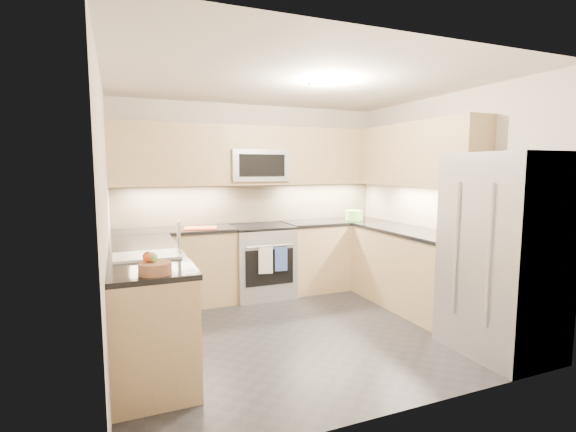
% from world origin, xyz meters
% --- Properties ---
extents(floor, '(3.60, 3.20, 0.00)m').
position_xyz_m(floor, '(0.00, 0.00, 0.00)').
color(floor, '#26262B').
rests_on(floor, ground).
extents(ceiling, '(3.60, 3.20, 0.02)m').
position_xyz_m(ceiling, '(0.00, 0.00, 2.50)').
color(ceiling, beige).
rests_on(ceiling, wall_back).
extents(wall_back, '(3.60, 0.02, 2.50)m').
position_xyz_m(wall_back, '(0.00, 1.60, 1.25)').
color(wall_back, beige).
rests_on(wall_back, floor).
extents(wall_front, '(3.60, 0.02, 2.50)m').
position_xyz_m(wall_front, '(0.00, -1.60, 1.25)').
color(wall_front, beige).
rests_on(wall_front, floor).
extents(wall_left, '(0.02, 3.20, 2.50)m').
position_xyz_m(wall_left, '(-1.80, 0.00, 1.25)').
color(wall_left, beige).
rests_on(wall_left, floor).
extents(wall_right, '(0.02, 3.20, 2.50)m').
position_xyz_m(wall_right, '(1.80, 0.00, 1.25)').
color(wall_right, beige).
rests_on(wall_right, floor).
extents(base_cab_back_left, '(1.42, 0.60, 0.90)m').
position_xyz_m(base_cab_back_left, '(-1.09, 1.30, 0.45)').
color(base_cab_back_left, tan).
rests_on(base_cab_back_left, floor).
extents(base_cab_back_right, '(1.42, 0.60, 0.90)m').
position_xyz_m(base_cab_back_right, '(1.09, 1.30, 0.45)').
color(base_cab_back_right, tan).
rests_on(base_cab_back_right, floor).
extents(base_cab_right, '(0.60, 1.70, 0.90)m').
position_xyz_m(base_cab_right, '(1.50, 0.15, 0.45)').
color(base_cab_right, tan).
rests_on(base_cab_right, floor).
extents(base_cab_peninsula, '(0.60, 2.00, 0.90)m').
position_xyz_m(base_cab_peninsula, '(-1.50, 0.00, 0.45)').
color(base_cab_peninsula, tan).
rests_on(base_cab_peninsula, floor).
extents(countertop_back_left, '(1.42, 0.63, 0.04)m').
position_xyz_m(countertop_back_left, '(-1.09, 1.30, 0.92)').
color(countertop_back_left, black).
rests_on(countertop_back_left, base_cab_back_left).
extents(countertop_back_right, '(1.42, 0.63, 0.04)m').
position_xyz_m(countertop_back_right, '(1.09, 1.30, 0.92)').
color(countertop_back_right, black).
rests_on(countertop_back_right, base_cab_back_right).
extents(countertop_right, '(0.63, 1.70, 0.04)m').
position_xyz_m(countertop_right, '(1.50, 0.15, 0.92)').
color(countertop_right, black).
rests_on(countertop_right, base_cab_right).
extents(countertop_peninsula, '(0.63, 2.00, 0.04)m').
position_xyz_m(countertop_peninsula, '(-1.50, 0.00, 0.92)').
color(countertop_peninsula, black).
rests_on(countertop_peninsula, base_cab_peninsula).
extents(upper_cab_back, '(3.60, 0.35, 0.75)m').
position_xyz_m(upper_cab_back, '(0.00, 1.43, 1.83)').
color(upper_cab_back, tan).
rests_on(upper_cab_back, wall_back).
extents(upper_cab_right, '(0.35, 1.95, 0.75)m').
position_xyz_m(upper_cab_right, '(1.62, 0.28, 1.83)').
color(upper_cab_right, tan).
rests_on(upper_cab_right, wall_right).
extents(backsplash_back, '(3.60, 0.01, 0.51)m').
position_xyz_m(backsplash_back, '(0.00, 1.60, 1.20)').
color(backsplash_back, tan).
rests_on(backsplash_back, wall_back).
extents(backsplash_right, '(0.01, 2.30, 0.51)m').
position_xyz_m(backsplash_right, '(1.80, 0.45, 1.20)').
color(backsplash_right, tan).
rests_on(backsplash_right, wall_right).
extents(gas_range, '(0.76, 0.65, 0.91)m').
position_xyz_m(gas_range, '(0.00, 1.28, 0.46)').
color(gas_range, '#A6AAAE').
rests_on(gas_range, floor).
extents(range_cooktop, '(0.76, 0.65, 0.03)m').
position_xyz_m(range_cooktop, '(0.00, 1.28, 0.92)').
color(range_cooktop, black).
rests_on(range_cooktop, gas_range).
extents(oven_door_glass, '(0.62, 0.02, 0.45)m').
position_xyz_m(oven_door_glass, '(0.00, 0.95, 0.45)').
color(oven_door_glass, black).
rests_on(oven_door_glass, gas_range).
extents(oven_handle, '(0.60, 0.02, 0.02)m').
position_xyz_m(oven_handle, '(0.00, 0.93, 0.72)').
color(oven_handle, '#B2B5BA').
rests_on(oven_handle, gas_range).
extents(microwave, '(0.76, 0.40, 0.40)m').
position_xyz_m(microwave, '(0.00, 1.40, 1.70)').
color(microwave, '#A0A2A8').
rests_on(microwave, upper_cab_back).
extents(microwave_door, '(0.60, 0.01, 0.28)m').
position_xyz_m(microwave_door, '(0.00, 1.20, 1.70)').
color(microwave_door, black).
rests_on(microwave_door, microwave).
extents(refrigerator, '(0.70, 0.90, 1.80)m').
position_xyz_m(refrigerator, '(1.45, -1.15, 0.90)').
color(refrigerator, '#9DA0A5').
rests_on(refrigerator, floor).
extents(fridge_handle_left, '(0.02, 0.02, 1.20)m').
position_xyz_m(fridge_handle_left, '(1.08, -1.33, 0.95)').
color(fridge_handle_left, '#B2B5BA').
rests_on(fridge_handle_left, refrigerator).
extents(fridge_handle_right, '(0.02, 0.02, 1.20)m').
position_xyz_m(fridge_handle_right, '(1.08, -0.97, 0.95)').
color(fridge_handle_right, '#B2B5BA').
rests_on(fridge_handle_right, refrigerator).
extents(sink_basin, '(0.52, 0.38, 0.16)m').
position_xyz_m(sink_basin, '(-1.50, -0.25, 0.88)').
color(sink_basin, white).
rests_on(sink_basin, base_cab_peninsula).
extents(faucet, '(0.03, 0.03, 0.28)m').
position_xyz_m(faucet, '(-1.24, -0.25, 1.08)').
color(faucet, silver).
rests_on(faucet, countertop_peninsula).
extents(utensil_bowl, '(0.29, 0.29, 0.14)m').
position_xyz_m(utensil_bowl, '(1.37, 1.23, 1.01)').
color(utensil_bowl, '#75C755').
rests_on(utensil_bowl, countertop_back_right).
extents(cutting_board, '(0.43, 0.35, 0.01)m').
position_xyz_m(cutting_board, '(-0.79, 1.22, 0.95)').
color(cutting_board, '#F04216').
rests_on(cutting_board, countertop_back_left).
extents(fruit_basket, '(0.27, 0.27, 0.08)m').
position_xyz_m(fruit_basket, '(-1.48, -0.86, 0.98)').
color(fruit_basket, '#8B5C40').
rests_on(fruit_basket, countertop_peninsula).
extents(fruit_apple, '(0.07, 0.07, 0.07)m').
position_xyz_m(fruit_apple, '(-1.53, -0.80, 1.05)').
color(fruit_apple, '#B62914').
rests_on(fruit_apple, fruit_basket).
extents(fruit_pear, '(0.07, 0.07, 0.07)m').
position_xyz_m(fruit_pear, '(-1.50, -0.84, 1.05)').
color(fruit_pear, '#6FBC50').
rests_on(fruit_pear, fruit_basket).
extents(dish_towel_check, '(0.17, 0.06, 0.33)m').
position_xyz_m(dish_towel_check, '(-0.07, 0.91, 0.55)').
color(dish_towel_check, white).
rests_on(dish_towel_check, oven_handle).
extents(dish_towel_blue, '(0.16, 0.03, 0.30)m').
position_xyz_m(dish_towel_blue, '(0.13, 0.91, 0.55)').
color(dish_towel_blue, '#344E91').
rests_on(dish_towel_blue, oven_handle).
extents(fruit_orange, '(0.06, 0.06, 0.06)m').
position_xyz_m(fruit_orange, '(-1.53, -0.85, 1.05)').
color(fruit_orange, '#D64717').
rests_on(fruit_orange, fruit_basket).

